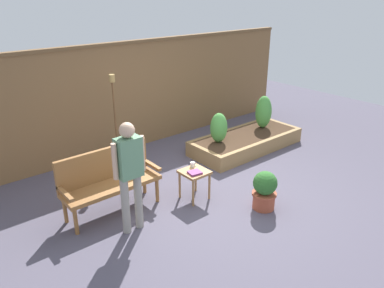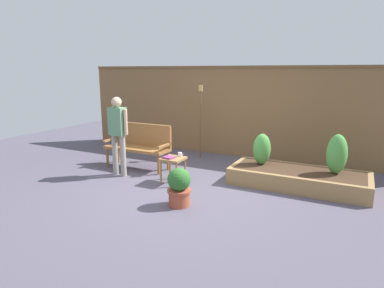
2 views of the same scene
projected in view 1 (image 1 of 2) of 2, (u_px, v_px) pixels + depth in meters
name	position (u px, v px, depth m)	size (l,w,h in m)	color
ground_plane	(217.00, 194.00, 6.08)	(14.00, 14.00, 0.00)	#514C5B
fence_back	(129.00, 96.00, 7.51)	(8.40, 0.14, 2.16)	brown
garden_bench	(108.00, 176.00, 5.49)	(1.44, 0.48, 0.94)	#936033
side_table	(194.00, 176.00, 5.83)	(0.40, 0.40, 0.48)	#9E7042
cup_on_table	(193.00, 164.00, 5.92)	(0.11, 0.07, 0.08)	white
book_on_table	(195.00, 173.00, 5.71)	(0.19, 0.16, 0.03)	#7F3875
potted_boxwood	(265.00, 190.00, 5.60)	(0.37, 0.37, 0.60)	#A84C33
raised_planter_bed	(246.00, 142.00, 7.77)	(2.40, 1.00, 0.30)	#997547
shrub_near_bench	(219.00, 128.00, 7.24)	(0.33, 0.33, 0.59)	brown
shrub_far_corner	(264.00, 112.00, 7.99)	(0.34, 0.34, 0.70)	brown
tiki_torch	(114.00, 105.00, 6.64)	(0.10, 0.10, 1.72)	brown
person_by_bench	(130.00, 168.00, 4.86)	(0.47, 0.20, 1.56)	gray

